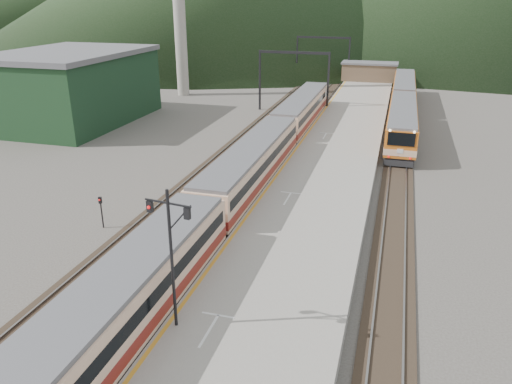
% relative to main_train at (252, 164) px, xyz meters
% --- Properties ---
extents(track_main, '(2.60, 200.00, 0.23)m').
position_rel_main_train_xyz_m(track_main, '(0.00, 14.37, -2.05)').
color(track_main, black).
rests_on(track_main, ground).
extents(track_far, '(2.60, 200.00, 0.23)m').
position_rel_main_train_xyz_m(track_far, '(-5.00, 14.37, -2.05)').
color(track_far, black).
rests_on(track_far, ground).
extents(track_second, '(2.60, 200.00, 0.23)m').
position_rel_main_train_xyz_m(track_second, '(11.50, 14.37, -2.05)').
color(track_second, black).
rests_on(track_second, ground).
extents(platform, '(8.00, 100.00, 1.00)m').
position_rel_main_train_xyz_m(platform, '(5.60, 12.37, -1.61)').
color(platform, gray).
rests_on(platform, ground).
extents(gantry_near, '(9.55, 0.25, 8.00)m').
position_rel_main_train_xyz_m(gantry_near, '(-2.85, 29.37, 3.47)').
color(gantry_near, black).
rests_on(gantry_near, ground).
extents(gantry_far, '(9.55, 0.25, 8.00)m').
position_rel_main_train_xyz_m(gantry_far, '(-2.85, 54.37, 3.47)').
color(gantry_far, black).
rests_on(gantry_far, ground).
extents(warehouse, '(14.50, 20.50, 8.60)m').
position_rel_main_train_xyz_m(warehouse, '(-28.00, 16.37, 2.20)').
color(warehouse, '#14311D').
rests_on(warehouse, ground).
extents(station_shed, '(9.40, 4.40, 3.10)m').
position_rel_main_train_xyz_m(station_shed, '(5.60, 52.37, 0.46)').
color(station_shed, brown).
rests_on(station_shed, platform).
extents(main_train, '(3.09, 63.29, 3.77)m').
position_rel_main_train_xyz_m(main_train, '(0.00, 0.00, 0.00)').
color(main_train, '#E6B591').
rests_on(main_train, track_main).
extents(second_train, '(2.92, 39.74, 3.56)m').
position_rel_main_train_xyz_m(second_train, '(11.50, 28.30, -0.10)').
color(second_train, '#CC641A').
rests_on(second_train, track_second).
extents(signal_mast, '(2.19, 0.44, 6.60)m').
position_rel_main_train_xyz_m(signal_mast, '(2.23, -19.63, 2.92)').
color(signal_mast, black).
rests_on(signal_mast, platform).
extents(short_signal_a, '(0.26, 0.21, 2.27)m').
position_rel_main_train_xyz_m(short_signal_a, '(-3.21, -24.26, -0.65)').
color(short_signal_a, black).
rests_on(short_signal_a, ground).
extents(short_signal_b, '(0.26, 0.22, 2.27)m').
position_rel_main_train_xyz_m(short_signal_b, '(-2.18, 1.93, -0.65)').
color(short_signal_b, black).
rests_on(short_signal_b, ground).
extents(short_signal_c, '(0.26, 0.22, 2.27)m').
position_rel_main_train_xyz_m(short_signal_c, '(-7.73, -9.83, -0.65)').
color(short_signal_c, black).
rests_on(short_signal_c, ground).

